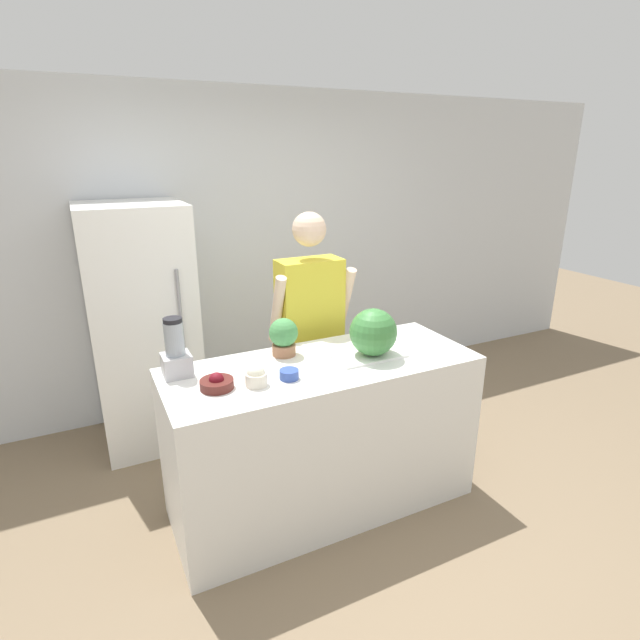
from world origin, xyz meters
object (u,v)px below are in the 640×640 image
refrigerator (143,328)px  blender (176,352)px  potted_plant (284,336)px  bowl_cherries (217,383)px  person (310,334)px  watermelon (373,332)px  bowl_small_blue (289,374)px  bowl_cream (256,376)px

refrigerator → blender: size_ratio=5.45×
blender → potted_plant: (0.63, 0.01, -0.01)m
refrigerator → bowl_cherries: bearing=-81.7°
person → blender: person is taller
watermelon → blender: (-1.09, 0.25, -0.02)m
blender → bowl_cherries: bearing=-59.4°
person → potted_plant: bearing=-131.8°
person → blender: (-0.98, -0.41, 0.20)m
potted_plant → bowl_small_blue: bearing=-107.5°
refrigerator → person: (1.03, -0.67, 0.00)m
potted_plant → person: bearing=48.2°
watermelon → bowl_cherries: (-0.94, -0.01, -0.12)m
bowl_cherries → person: bearing=38.4°
watermelon → bowl_cream: bearing=-175.4°
refrigerator → bowl_cherries: size_ratio=10.31×
refrigerator → potted_plant: refrigerator is taller
person → bowl_cream: 0.97m
watermelon → potted_plant: (-0.46, 0.26, -0.03)m
bowl_cream → blender: (-0.34, 0.31, 0.08)m
refrigerator → blender: 1.10m
bowl_small_blue → potted_plant: 0.35m
bowl_cream → potted_plant: bearing=48.1°
bowl_cherries → bowl_cream: bearing=-15.9°
person → watermelon: (0.10, -0.66, 0.22)m
person → bowl_small_blue: person is taller
bowl_cherries → watermelon: bearing=0.3°
watermelon → bowl_cream: watermelon is taller
blender → bowl_cream: bearing=-41.9°
person → bowl_cream: bearing=-131.9°
refrigerator → watermelon: 1.76m
blender → refrigerator: bearing=92.4°
bowl_cream → potted_plant: (0.28, 0.32, 0.07)m
person → bowl_small_blue: 0.86m
bowl_cream → potted_plant: potted_plant is taller
person → potted_plant: size_ratio=7.65×
refrigerator → watermelon: (1.13, -1.33, 0.22)m
bowl_small_blue → watermelon: bearing=6.4°
bowl_cherries → potted_plant: (0.48, 0.26, 0.09)m
watermelon → bowl_cherries: watermelon is taller
bowl_small_blue → blender: bearing=149.6°
watermelon → bowl_cherries: 0.95m
bowl_cream → bowl_small_blue: 0.19m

